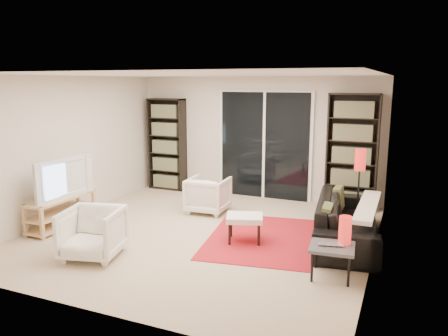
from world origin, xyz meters
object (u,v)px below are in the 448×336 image
(bookshelf_right, at_px, (352,152))
(side_table, at_px, (332,248))
(sofa, at_px, (347,220))
(ottoman, at_px, (245,219))
(armchair_back, at_px, (208,195))
(tv_stand, at_px, (62,211))
(bookshelf_left, at_px, (167,144))
(floor_lamp, at_px, (360,169))
(armchair_front, at_px, (92,233))

(bookshelf_right, bearing_deg, side_table, -86.51)
(sofa, distance_m, ottoman, 1.51)
(ottoman, bearing_deg, armchair_back, 134.56)
(tv_stand, relative_size, sofa, 0.57)
(bookshelf_left, xyz_separation_m, floor_lamp, (4.09, -1.00, -0.02))
(tv_stand, bearing_deg, armchair_back, 42.54)
(side_table, relative_size, floor_lamp, 0.44)
(tv_stand, bearing_deg, floor_lamp, 23.65)
(bookshelf_right, relative_size, armchair_back, 3.01)
(bookshelf_left, bearing_deg, bookshelf_right, -0.00)
(tv_stand, bearing_deg, ottoman, 10.30)
(armchair_front, distance_m, side_table, 3.08)
(tv_stand, xyz_separation_m, armchair_front, (1.28, -0.80, 0.07))
(ottoman, relative_size, side_table, 1.12)
(side_table, bearing_deg, floor_lamp, 88.40)
(bookshelf_left, relative_size, floor_lamp, 1.54)
(bookshelf_left, relative_size, side_table, 3.47)
(ottoman, height_order, side_table, same)
(armchair_front, relative_size, floor_lamp, 0.58)
(tv_stand, relative_size, ottoman, 1.97)
(ottoman, relative_size, floor_lamp, 0.50)
(ottoman, bearing_deg, floor_lamp, 43.97)
(armchair_front, bearing_deg, side_table, -2.18)
(tv_stand, distance_m, sofa, 4.45)
(tv_stand, relative_size, side_table, 2.20)
(sofa, bearing_deg, ottoman, 107.49)
(bookshelf_left, bearing_deg, armchair_front, -74.60)
(tv_stand, bearing_deg, bookshelf_right, 35.25)
(bookshelf_right, xyz_separation_m, ottoman, (-1.18, -2.37, -0.71))
(bookshelf_left, distance_m, ottoman, 3.63)
(ottoman, distance_m, floor_lamp, 2.07)
(bookshelf_left, xyz_separation_m, armchair_front, (1.02, -3.70, -0.64))
(sofa, distance_m, floor_lamp, 0.98)
(sofa, distance_m, armchair_front, 3.60)
(armchair_back, bearing_deg, tv_stand, 39.35)
(ottoman, bearing_deg, tv_stand, -169.70)
(bookshelf_right, bearing_deg, bookshelf_left, 180.00)
(bookshelf_right, xyz_separation_m, side_table, (0.19, -3.06, -0.69))
(armchair_front, xyz_separation_m, side_table, (3.02, 0.64, 0.02))
(tv_stand, height_order, armchair_front, armchair_front)
(bookshelf_left, bearing_deg, sofa, -23.41)
(bookshelf_left, distance_m, armchair_front, 3.89)
(ottoman, xyz_separation_m, side_table, (1.37, -0.69, 0.02))
(bookshelf_right, height_order, tv_stand, bookshelf_right)
(ottoman, bearing_deg, bookshelf_left, 138.38)
(floor_lamp, bearing_deg, sofa, -94.07)
(bookshelf_left, xyz_separation_m, ottoman, (2.67, -2.37, -0.63))
(bookshelf_right, bearing_deg, armchair_back, -151.64)
(bookshelf_left, height_order, sofa, bookshelf_left)
(armchair_back, bearing_deg, armchair_front, 74.53)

